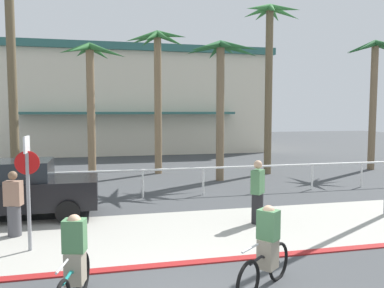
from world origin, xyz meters
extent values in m
plane|color=#424447|center=(0.00, 10.00, 0.00)|extent=(80.00, 80.00, 0.00)
cube|color=#ADAAA0|center=(0.00, 4.20, 0.01)|extent=(44.00, 4.00, 0.02)
cube|color=maroon|center=(0.00, 2.20, 0.01)|extent=(44.00, 0.24, 0.03)
cube|color=beige|center=(0.54, 27.30, 3.65)|extent=(20.75, 10.60, 7.29)
cube|color=#2D605B|center=(0.54, 27.30, 7.54)|extent=(21.35, 11.20, 0.50)
cube|color=#2D605B|center=(0.54, 21.50, 3.00)|extent=(14.53, 1.20, 0.16)
cylinder|color=white|center=(0.00, 8.50, 1.00)|extent=(22.40, 0.08, 0.08)
cylinder|color=white|center=(-4.48, 8.50, 0.50)|extent=(0.08, 0.08, 1.00)
cylinder|color=white|center=(-2.24, 8.50, 0.50)|extent=(0.08, 0.08, 1.00)
cylinder|color=white|center=(0.00, 8.50, 0.50)|extent=(0.08, 0.08, 1.00)
cylinder|color=white|center=(2.24, 8.50, 0.50)|extent=(0.08, 0.08, 1.00)
cylinder|color=white|center=(4.48, 8.50, 0.50)|extent=(0.08, 0.08, 1.00)
cylinder|color=white|center=(6.72, 8.50, 0.50)|extent=(0.08, 0.08, 1.00)
cylinder|color=white|center=(8.96, 8.50, 0.50)|extent=(0.08, 0.08, 1.00)
cylinder|color=gray|center=(-2.98, 3.68, 1.10)|extent=(0.08, 0.08, 2.20)
cube|color=white|center=(-2.98, 3.68, 2.38)|extent=(0.04, 0.56, 0.36)
cylinder|color=red|center=(-2.98, 3.68, 1.98)|extent=(0.52, 0.03, 0.52)
cylinder|color=brown|center=(-4.96, 12.09, 4.76)|extent=(0.36, 0.36, 9.52)
cylinder|color=#846B4C|center=(-1.87, 13.06, 3.02)|extent=(0.36, 0.36, 6.04)
cone|color=#2D6B33|center=(-1.07, 13.06, 5.81)|extent=(1.69, 0.32, 0.75)
cone|color=#2D6B33|center=(-1.46, 13.78, 5.85)|extent=(1.14, 1.66, 0.68)
cone|color=#2D6B33|center=(-2.19, 13.62, 5.87)|extent=(0.96, 1.35, 0.64)
cone|color=#2D6B33|center=(-2.53, 13.06, 5.87)|extent=(1.39, 0.32, 0.65)
cone|color=#2D6B33|center=(-2.28, 12.36, 5.80)|extent=(1.13, 1.64, 0.78)
cone|color=#2D6B33|center=(-1.40, 12.24, 5.81)|extent=(1.26, 1.86, 0.77)
cylinder|color=#846B4C|center=(1.33, 13.91, 3.45)|extent=(0.36, 0.36, 6.89)
cone|color=#2D6B33|center=(1.98, 13.91, 6.62)|extent=(1.44, 0.32, 0.84)
cone|color=#2D6B33|center=(1.88, 14.37, 6.75)|extent=(1.37, 1.22, 0.60)
cone|color=#2D6B33|center=(1.45, 14.61, 6.67)|extent=(0.58, 1.56, 0.75)
cone|color=#2D6B33|center=(0.99, 14.48, 6.66)|extent=(0.99, 1.40, 0.76)
cone|color=#2D6B33|center=(0.71, 14.13, 6.66)|extent=(1.45, 0.79, 0.77)
cone|color=#2D6B33|center=(0.53, 13.61, 6.62)|extent=(1.80, 0.92, 0.84)
cone|color=#2D6B33|center=(0.97, 13.29, 6.62)|extent=(1.04, 1.48, 0.84)
cone|color=#2D6B33|center=(1.47, 13.07, 6.62)|extent=(0.63, 1.83, 0.85)
cone|color=#2D6B33|center=(1.94, 13.39, 6.74)|extent=(1.48, 1.31, 0.63)
cylinder|color=#756047|center=(3.75, 11.31, 3.03)|extent=(0.36, 0.36, 6.05)
cone|color=#235B2D|center=(4.60, 11.31, 5.82)|extent=(1.79, 0.32, 0.79)
cone|color=#235B2D|center=(4.19, 11.75, 5.92)|extent=(1.16, 1.16, 0.59)
cone|color=#235B2D|center=(3.75, 12.25, 5.85)|extent=(0.32, 1.95, 0.72)
cone|color=#235B2D|center=(3.12, 11.93, 5.91)|extent=(1.52, 1.52, 0.61)
cone|color=#235B2D|center=(3.06, 11.31, 5.89)|extent=(1.45, 0.32, 0.64)
cone|color=#235B2D|center=(3.20, 10.76, 5.89)|extent=(1.37, 1.37, 0.64)
cone|color=#235B2D|center=(3.75, 10.51, 5.88)|extent=(0.32, 1.66, 0.67)
cone|color=#235B2D|center=(4.38, 10.67, 5.86)|extent=(1.54, 1.54, 0.71)
cylinder|color=brown|center=(6.61, 12.56, 4.06)|extent=(0.36, 0.36, 8.12)
cone|color=#387F3D|center=(7.38, 12.56, 7.87)|extent=(1.64, 0.32, 0.79)
cone|color=#387F3D|center=(7.19, 13.29, 7.97)|extent=(1.45, 1.70, 0.61)
cone|color=#387F3D|center=(6.47, 13.16, 7.92)|extent=(0.61, 1.36, 0.69)
cone|color=#387F3D|center=(6.04, 12.83, 7.91)|extent=(1.37, 0.88, 0.72)
cone|color=#387F3D|center=(5.87, 12.20, 7.95)|extent=(1.67, 1.03, 0.64)
cone|color=#387F3D|center=(6.47, 11.97, 7.88)|extent=(0.61, 1.37, 0.77)
cone|color=#387F3D|center=(7.09, 11.95, 7.93)|extent=(1.26, 1.47, 0.69)
cylinder|color=#756047|center=(12.62, 12.66, 3.34)|extent=(0.36, 0.36, 6.68)
cone|color=#235B2D|center=(13.07, 13.23, 6.50)|extent=(1.21, 1.40, 0.67)
cone|color=#235B2D|center=(12.41, 13.55, 6.52)|extent=(0.73, 1.92, 0.63)
cone|color=#235B2D|center=(11.98, 12.96, 6.44)|extent=(1.50, 0.95, 0.78)
cone|color=#235B2D|center=(11.89, 12.31, 6.44)|extent=(1.67, 1.02, 0.78)
cone|color=#235B2D|center=(12.44, 11.86, 6.51)|extent=(0.69, 1.72, 0.64)
cube|color=black|center=(-3.75, 6.58, 0.73)|extent=(4.40, 1.80, 0.80)
cube|color=#1E2328|center=(-4.00, 6.58, 1.41)|extent=(2.29, 1.58, 0.56)
cylinder|color=black|center=(-2.34, 7.48, 0.33)|extent=(0.66, 0.22, 0.66)
cylinder|color=black|center=(-2.34, 5.68, 0.33)|extent=(0.66, 0.22, 0.66)
torus|color=black|center=(0.89, 0.43, 0.33)|extent=(0.60, 0.50, 0.72)
torus|color=black|center=(1.75, 1.12, 0.33)|extent=(0.60, 0.50, 0.72)
cylinder|color=black|center=(1.49, 0.91, 0.48)|extent=(0.57, 0.47, 0.35)
cylinder|color=black|center=(1.08, 0.58, 0.62)|extent=(0.33, 0.28, 0.07)
cylinder|color=black|center=(1.42, 0.85, 0.55)|extent=(0.05, 0.05, 0.44)
cylinder|color=silver|center=(0.93, 0.46, 0.88)|extent=(0.41, 0.34, 0.04)
cube|color=gray|center=(1.42, 0.85, 0.61)|extent=(0.42, 0.42, 0.52)
cube|color=#4C7F51|center=(1.42, 0.85, 1.13)|extent=(0.42, 0.43, 0.52)
sphere|color=#D6A884|center=(1.42, 0.85, 1.36)|extent=(0.22, 0.22, 0.22)
torus|color=black|center=(-1.74, 1.40, 0.33)|extent=(0.22, 0.72, 0.72)
cylinder|color=#197F7A|center=(-1.81, 1.07, 0.48)|extent=(0.20, 0.68, 0.35)
cylinder|color=#197F7A|center=(-1.93, 0.56, 0.62)|extent=(0.13, 0.38, 0.07)
cylinder|color=#197F7A|center=(-1.83, 0.98, 0.55)|extent=(0.05, 0.05, 0.44)
cylinder|color=silver|center=(-1.97, 0.37, 0.88)|extent=(0.14, 0.50, 0.04)
cube|color=gray|center=(-1.83, 0.98, 0.61)|extent=(0.34, 0.37, 0.52)
cube|color=#4C7F51|center=(-1.83, 0.98, 1.13)|extent=(0.39, 0.33, 0.52)
sphere|color=#D6A884|center=(-1.83, 0.98, 1.36)|extent=(0.22, 0.22, 0.22)
cylinder|color=#4C4C51|center=(-3.54, 4.85, 0.39)|extent=(0.38, 0.38, 0.79)
cube|color=#93705B|center=(-3.54, 4.85, 1.09)|extent=(0.45, 0.34, 0.61)
sphere|color=brown|center=(-3.54, 4.85, 1.53)|extent=(0.22, 0.22, 0.22)
cylinder|color=#232326|center=(2.74, 4.51, 0.43)|extent=(0.45, 0.45, 0.85)
cube|color=#4C7F51|center=(2.74, 4.51, 1.18)|extent=(0.47, 0.47, 0.66)
sphere|color=#D6A884|center=(2.74, 4.51, 1.65)|extent=(0.23, 0.23, 0.23)
camera|label=1|loc=(-1.36, -5.30, 3.09)|focal=36.32mm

